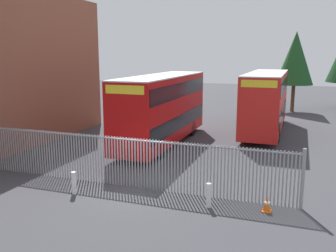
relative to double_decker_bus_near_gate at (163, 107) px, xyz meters
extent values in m
plane|color=#3D3D42|center=(1.76, 0.11, -2.42)|extent=(100.00, 100.00, 0.00)
cylinder|color=gray|center=(-5.71, -7.89, -1.32)|extent=(0.06, 0.06, 2.20)
cylinder|color=gray|center=(-5.57, -7.89, -1.32)|extent=(0.06, 0.06, 2.20)
cylinder|color=gray|center=(-5.44, -7.89, -1.32)|extent=(0.06, 0.06, 2.20)
cylinder|color=gray|center=(-5.30, -7.89, -1.32)|extent=(0.06, 0.06, 2.20)
cylinder|color=gray|center=(-5.16, -7.89, -1.32)|extent=(0.06, 0.06, 2.20)
cylinder|color=gray|center=(-5.02, -7.89, -1.32)|extent=(0.06, 0.06, 2.20)
cylinder|color=gray|center=(-4.88, -7.89, -1.32)|extent=(0.06, 0.06, 2.20)
cylinder|color=gray|center=(-4.74, -7.89, -1.32)|extent=(0.06, 0.06, 2.20)
cylinder|color=gray|center=(-4.60, -7.89, -1.32)|extent=(0.06, 0.06, 2.20)
cylinder|color=gray|center=(-4.46, -7.89, -1.32)|extent=(0.06, 0.06, 2.20)
cylinder|color=gray|center=(-4.32, -7.89, -1.32)|extent=(0.06, 0.06, 2.20)
cylinder|color=gray|center=(-4.18, -7.89, -1.32)|extent=(0.06, 0.06, 2.20)
cylinder|color=gray|center=(-4.04, -7.89, -1.32)|extent=(0.06, 0.06, 2.20)
cylinder|color=gray|center=(-3.90, -7.89, -1.32)|extent=(0.06, 0.06, 2.20)
cylinder|color=gray|center=(-3.76, -7.89, -1.32)|extent=(0.06, 0.06, 2.20)
cylinder|color=gray|center=(-3.62, -7.89, -1.32)|extent=(0.06, 0.06, 2.20)
cylinder|color=gray|center=(-3.48, -7.89, -1.32)|extent=(0.06, 0.06, 2.20)
cylinder|color=gray|center=(-3.34, -7.89, -1.32)|extent=(0.06, 0.06, 2.20)
cylinder|color=gray|center=(-3.20, -7.89, -1.32)|extent=(0.06, 0.06, 2.20)
cylinder|color=gray|center=(-3.06, -7.89, -1.32)|extent=(0.06, 0.06, 2.20)
cylinder|color=gray|center=(-2.92, -7.89, -1.32)|extent=(0.06, 0.06, 2.20)
cylinder|color=gray|center=(-2.78, -7.89, -1.32)|extent=(0.06, 0.06, 2.20)
cylinder|color=gray|center=(-2.64, -7.89, -1.32)|extent=(0.06, 0.06, 2.20)
cylinder|color=gray|center=(-2.51, -7.89, -1.32)|extent=(0.06, 0.06, 2.20)
cylinder|color=gray|center=(-2.37, -7.89, -1.32)|extent=(0.06, 0.06, 2.20)
cylinder|color=gray|center=(-2.23, -7.89, -1.32)|extent=(0.06, 0.06, 2.20)
cylinder|color=gray|center=(-2.09, -7.89, -1.32)|extent=(0.06, 0.06, 2.20)
cylinder|color=gray|center=(-1.95, -7.89, -1.32)|extent=(0.06, 0.06, 2.20)
cylinder|color=gray|center=(-1.81, -7.89, -1.32)|extent=(0.06, 0.06, 2.20)
cylinder|color=gray|center=(-1.67, -7.89, -1.32)|extent=(0.06, 0.06, 2.20)
cylinder|color=gray|center=(-1.53, -7.89, -1.32)|extent=(0.06, 0.06, 2.20)
cylinder|color=gray|center=(-1.39, -7.89, -1.32)|extent=(0.06, 0.06, 2.20)
cylinder|color=gray|center=(-1.25, -7.89, -1.32)|extent=(0.06, 0.06, 2.20)
cylinder|color=gray|center=(-1.11, -7.89, -1.32)|extent=(0.06, 0.06, 2.20)
cylinder|color=gray|center=(-0.97, -7.89, -1.32)|extent=(0.06, 0.06, 2.20)
cylinder|color=gray|center=(-0.83, -7.89, -1.32)|extent=(0.06, 0.06, 2.20)
cylinder|color=gray|center=(-0.69, -7.89, -1.32)|extent=(0.06, 0.06, 2.20)
cylinder|color=gray|center=(-0.55, -7.89, -1.32)|extent=(0.06, 0.06, 2.20)
cylinder|color=gray|center=(-0.41, -7.89, -1.32)|extent=(0.06, 0.06, 2.20)
cylinder|color=gray|center=(-0.27, -7.89, -1.32)|extent=(0.06, 0.06, 2.20)
cylinder|color=gray|center=(-0.13, -7.89, -1.32)|extent=(0.06, 0.06, 2.20)
cylinder|color=gray|center=(0.01, -7.89, -1.32)|extent=(0.06, 0.06, 2.20)
cylinder|color=gray|center=(0.15, -7.89, -1.32)|extent=(0.06, 0.06, 2.20)
cylinder|color=gray|center=(0.28, -7.89, -1.32)|extent=(0.06, 0.06, 2.20)
cylinder|color=gray|center=(0.42, -7.89, -1.32)|extent=(0.06, 0.06, 2.20)
cylinder|color=gray|center=(0.56, -7.89, -1.32)|extent=(0.06, 0.06, 2.20)
cylinder|color=gray|center=(0.70, -7.89, -1.32)|extent=(0.06, 0.06, 2.20)
cylinder|color=gray|center=(0.84, -7.89, -1.32)|extent=(0.06, 0.06, 2.20)
cylinder|color=gray|center=(0.98, -7.89, -1.32)|extent=(0.06, 0.06, 2.20)
cylinder|color=gray|center=(1.12, -7.89, -1.32)|extent=(0.06, 0.06, 2.20)
cylinder|color=gray|center=(1.26, -7.89, -1.32)|extent=(0.06, 0.06, 2.20)
cylinder|color=gray|center=(1.40, -7.89, -1.32)|extent=(0.06, 0.06, 2.20)
cylinder|color=gray|center=(1.54, -7.89, -1.32)|extent=(0.06, 0.06, 2.20)
cylinder|color=gray|center=(1.68, -7.89, -1.32)|extent=(0.06, 0.06, 2.20)
cylinder|color=gray|center=(1.82, -7.89, -1.32)|extent=(0.06, 0.06, 2.20)
cylinder|color=gray|center=(1.96, -7.89, -1.32)|extent=(0.06, 0.06, 2.20)
cylinder|color=gray|center=(2.10, -7.89, -1.32)|extent=(0.06, 0.06, 2.20)
cylinder|color=gray|center=(2.24, -7.89, -1.32)|extent=(0.06, 0.06, 2.20)
cylinder|color=gray|center=(2.38, -7.89, -1.32)|extent=(0.06, 0.06, 2.20)
cylinder|color=gray|center=(2.52, -7.89, -1.32)|extent=(0.06, 0.06, 2.20)
cylinder|color=gray|center=(2.66, -7.89, -1.32)|extent=(0.06, 0.06, 2.20)
cylinder|color=gray|center=(2.80, -7.89, -1.32)|extent=(0.06, 0.06, 2.20)
cylinder|color=gray|center=(2.94, -7.89, -1.32)|extent=(0.06, 0.06, 2.20)
cylinder|color=gray|center=(3.08, -7.89, -1.32)|extent=(0.06, 0.06, 2.20)
cylinder|color=gray|center=(3.21, -7.89, -1.32)|extent=(0.06, 0.06, 2.20)
cylinder|color=gray|center=(3.35, -7.89, -1.32)|extent=(0.06, 0.06, 2.20)
cylinder|color=gray|center=(3.49, -7.89, -1.32)|extent=(0.06, 0.06, 2.20)
cylinder|color=gray|center=(3.63, -7.89, -1.32)|extent=(0.06, 0.06, 2.20)
cylinder|color=gray|center=(3.77, -7.89, -1.32)|extent=(0.06, 0.06, 2.20)
cylinder|color=gray|center=(3.91, -7.89, -1.32)|extent=(0.06, 0.06, 2.20)
cylinder|color=gray|center=(4.05, -7.89, -1.32)|extent=(0.06, 0.06, 2.20)
cylinder|color=gray|center=(4.19, -7.89, -1.32)|extent=(0.06, 0.06, 2.20)
cylinder|color=gray|center=(4.33, -7.89, -1.32)|extent=(0.06, 0.06, 2.20)
cylinder|color=gray|center=(4.47, -7.89, -1.32)|extent=(0.06, 0.06, 2.20)
cylinder|color=gray|center=(4.61, -7.89, -1.32)|extent=(0.06, 0.06, 2.20)
cylinder|color=gray|center=(4.75, -7.89, -1.32)|extent=(0.06, 0.06, 2.20)
cylinder|color=gray|center=(4.89, -7.89, -1.32)|extent=(0.06, 0.06, 2.20)
cylinder|color=gray|center=(5.03, -7.89, -1.32)|extent=(0.06, 0.06, 2.20)
cylinder|color=gray|center=(5.17, -7.89, -1.32)|extent=(0.06, 0.06, 2.20)
cylinder|color=gray|center=(5.31, -7.89, -1.32)|extent=(0.06, 0.06, 2.20)
cylinder|color=gray|center=(5.45, -7.89, -1.32)|extent=(0.06, 0.06, 2.20)
cylinder|color=gray|center=(5.59, -7.89, -1.32)|extent=(0.06, 0.06, 2.20)
cylinder|color=gray|center=(5.73, -7.89, -1.32)|extent=(0.06, 0.06, 2.20)
cylinder|color=gray|center=(5.87, -7.89, -1.32)|extent=(0.06, 0.06, 2.20)
cylinder|color=gray|center=(6.00, -7.89, -1.32)|extent=(0.06, 0.06, 2.20)
cylinder|color=gray|center=(6.14, -7.89, -1.32)|extent=(0.06, 0.06, 2.20)
cylinder|color=gray|center=(6.28, -7.89, -1.32)|extent=(0.06, 0.06, 2.20)
cylinder|color=gray|center=(6.42, -7.89, -1.32)|extent=(0.06, 0.06, 2.20)
cylinder|color=gray|center=(6.56, -7.89, -1.32)|extent=(0.06, 0.06, 2.20)
cylinder|color=gray|center=(6.70, -7.89, -1.32)|extent=(0.06, 0.06, 2.20)
cylinder|color=gray|center=(6.84, -7.89, -1.32)|extent=(0.06, 0.06, 2.20)
cylinder|color=gray|center=(6.98, -7.89, -1.32)|extent=(0.06, 0.06, 2.20)
cylinder|color=gray|center=(7.12, -7.89, -1.32)|extent=(0.06, 0.06, 2.20)
cylinder|color=gray|center=(7.26, -7.89, -1.32)|extent=(0.06, 0.06, 2.20)
cylinder|color=gray|center=(7.40, -7.89, -1.32)|extent=(0.06, 0.06, 2.20)
cylinder|color=gray|center=(7.54, -7.89, -1.32)|extent=(0.06, 0.06, 2.20)
cylinder|color=gray|center=(7.68, -7.89, -1.32)|extent=(0.06, 0.06, 2.20)
cylinder|color=gray|center=(7.82, -7.89, -1.32)|extent=(0.06, 0.06, 2.20)
cylinder|color=gray|center=(7.96, -7.89, -1.32)|extent=(0.06, 0.06, 2.20)
cylinder|color=gray|center=(8.10, -7.89, -1.32)|extent=(0.06, 0.06, 2.20)
cylinder|color=gray|center=(8.24, -7.89, -1.32)|extent=(0.06, 0.06, 2.20)
cylinder|color=gray|center=(8.38, -7.89, -1.32)|extent=(0.06, 0.06, 2.20)
cylinder|color=gray|center=(8.52, -7.89, -1.32)|extent=(0.06, 0.06, 2.20)
cylinder|color=gray|center=(1.12, -7.89, -0.30)|extent=(14.79, 0.07, 0.07)
cylinder|color=gray|center=(8.52, -7.89, -1.25)|extent=(0.14, 0.14, 2.35)
cube|color=#B70C0C|center=(0.00, 0.01, -0.07)|extent=(2.50, 10.80, 4.00)
cube|color=black|center=(0.00, 0.01, -0.87)|extent=(2.54, 10.37, 0.90)
cube|color=black|center=(0.00, 0.01, 1.13)|extent=(2.54, 10.37, 0.90)
cube|color=yellow|center=(0.00, -5.34, 1.58)|extent=(2.12, 0.12, 0.44)
cube|color=silver|center=(0.00, 0.01, 1.96)|extent=(2.50, 10.80, 0.08)
cylinder|color=black|center=(-1.10, -3.34, -1.90)|extent=(0.30, 1.04, 1.04)
cylinder|color=black|center=(1.10, -3.34, -1.90)|extent=(0.30, 1.04, 1.04)
cylinder|color=black|center=(-1.10, 2.98, -1.90)|extent=(0.30, 1.04, 1.04)
cylinder|color=black|center=(1.10, 2.98, -1.90)|extent=(0.30, 1.04, 1.04)
cube|color=red|center=(5.89, 6.00, -0.07)|extent=(2.50, 10.80, 4.00)
cube|color=black|center=(5.89, 6.00, -0.87)|extent=(2.54, 10.37, 0.90)
cube|color=black|center=(5.89, 6.00, 1.13)|extent=(2.54, 10.37, 0.90)
cube|color=yellow|center=(5.89, 0.65, 1.58)|extent=(2.12, 0.12, 0.44)
cube|color=silver|center=(5.89, 6.00, 1.96)|extent=(2.50, 10.80, 0.08)
cylinder|color=black|center=(4.79, 2.65, -1.90)|extent=(0.30, 1.04, 1.04)
cylinder|color=black|center=(6.99, 2.65, -1.90)|extent=(0.30, 1.04, 1.04)
cylinder|color=black|center=(4.79, 8.97, -1.90)|extent=(0.30, 1.04, 1.04)
cylinder|color=black|center=(6.99, 8.97, -1.90)|extent=(0.30, 1.04, 1.04)
cylinder|color=silver|center=(-0.41, -9.46, -1.95)|extent=(0.20, 0.20, 0.95)
cylinder|color=silver|center=(5.20, -8.89, -1.95)|extent=(0.20, 0.20, 0.95)
cube|color=orange|center=(7.33, -8.56, -2.40)|extent=(0.34, 0.34, 0.04)
cone|color=orange|center=(7.33, -8.56, -2.11)|extent=(0.28, 0.28, 0.55)
cylinder|color=white|center=(7.33, -8.56, -2.08)|extent=(0.19, 0.19, 0.07)
cylinder|color=#4C3823|center=(7.58, 17.13, -1.06)|extent=(0.36, 0.36, 2.73)
cone|color=#19471E|center=(7.58, 17.13, 2.90)|extent=(3.64, 3.64, 5.20)
camera|label=1|loc=(8.19, -21.82, 3.33)|focal=39.30mm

